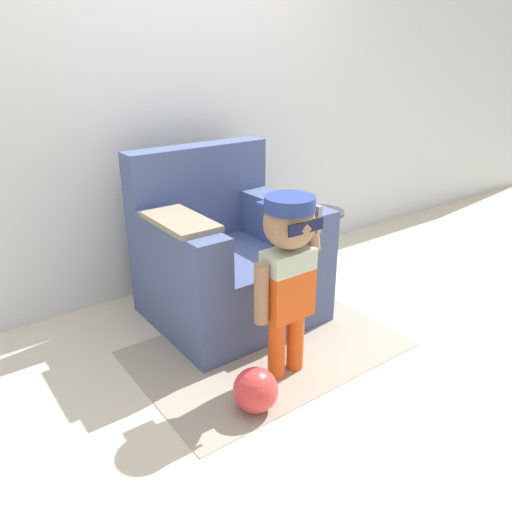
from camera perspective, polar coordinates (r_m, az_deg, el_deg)
The scene contains 7 objects.
ground_plane at distance 3.14m, azimuth -1.54°, elevation -7.21°, with size 10.00×10.00×0.00m, color beige.
wall_back at distance 3.36m, azimuth -9.45°, elevation 17.95°, with size 10.00×0.05×2.60m.
armchair at distance 3.06m, azimuth -3.44°, elevation -0.48°, with size 0.95×0.87×1.02m.
person_child at distance 2.37m, azimuth 3.67°, elevation -0.55°, with size 0.39×0.29×0.95m.
side_table at distance 3.53m, azimuth 7.15°, elevation 1.87°, with size 0.34×0.34×0.53m.
rug at distance 2.85m, azimuth 1.31°, elevation -10.47°, with size 1.45×0.96×0.01m.
toy_ball at distance 2.38m, azimuth -0.06°, elevation -15.06°, with size 0.21×0.21×0.21m.
Camera 1 is at (-1.54, -2.23, 1.57)m, focal length 35.00 mm.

